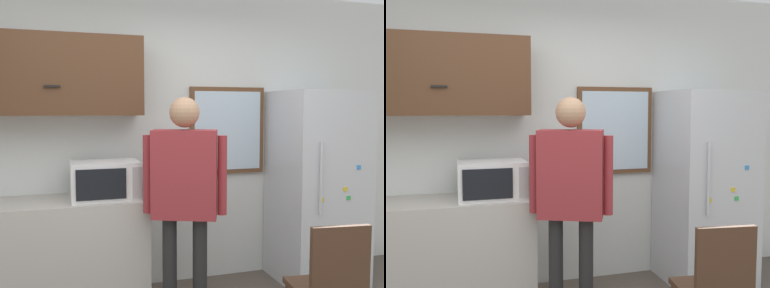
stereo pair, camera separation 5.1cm
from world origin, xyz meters
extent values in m
cube|color=silver|center=(0.00, 1.85, 1.35)|extent=(6.00, 0.06, 2.70)
cube|color=#BCB7AD|center=(-1.12, 1.53, 0.45)|extent=(2.17, 0.59, 0.89)
cube|color=#51331E|center=(-1.12, 1.64, 1.87)|extent=(2.17, 0.36, 0.63)
cube|color=black|center=(-0.74, 1.45, 1.78)|extent=(0.12, 0.01, 0.01)
cube|color=white|center=(-0.35, 1.50, 1.04)|extent=(0.54, 0.40, 0.30)
cube|color=black|center=(-0.40, 1.29, 1.04)|extent=(0.37, 0.01, 0.23)
cube|color=#B2B2B2|center=(-0.12, 1.29, 1.04)|extent=(0.07, 0.01, 0.24)
cylinder|color=black|center=(0.09, 1.12, 0.40)|extent=(0.11, 0.11, 0.80)
cylinder|color=black|center=(0.30, 1.03, 0.40)|extent=(0.11, 0.11, 0.80)
cube|color=maroon|center=(0.19, 1.08, 1.13)|extent=(0.53, 0.39, 0.66)
sphere|color=tan|center=(0.19, 1.08, 1.58)|extent=(0.23, 0.23, 0.23)
cylinder|color=maroon|center=(-0.06, 1.19, 1.12)|extent=(0.07, 0.07, 0.59)
cylinder|color=maroon|center=(0.45, 0.97, 1.12)|extent=(0.07, 0.07, 0.59)
cube|color=silver|center=(1.59, 1.47, 0.89)|extent=(0.74, 0.69, 1.77)
cylinder|color=silver|center=(1.39, 1.10, 1.03)|extent=(0.02, 0.02, 0.62)
cube|color=yellow|center=(1.64, 1.12, 0.92)|extent=(0.04, 0.01, 0.04)
cube|color=green|center=(1.68, 1.12, 0.84)|extent=(0.04, 0.01, 0.04)
cube|color=#338CDB|center=(1.78, 1.12, 1.11)|extent=(0.04, 0.01, 0.04)
cube|color=yellow|center=(1.41, 1.12, 0.84)|extent=(0.04, 0.01, 0.04)
cube|color=#472D1E|center=(0.92, 0.20, 0.67)|extent=(0.38, 0.09, 0.46)
cube|color=brown|center=(0.83, 1.81, 1.40)|extent=(0.74, 0.04, 0.82)
cube|color=silver|center=(0.83, 1.79, 1.40)|extent=(0.66, 0.01, 0.74)
camera|label=1|loc=(-0.69, -1.95, 1.61)|focal=40.00mm
camera|label=2|loc=(-0.64, -1.96, 1.61)|focal=40.00mm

